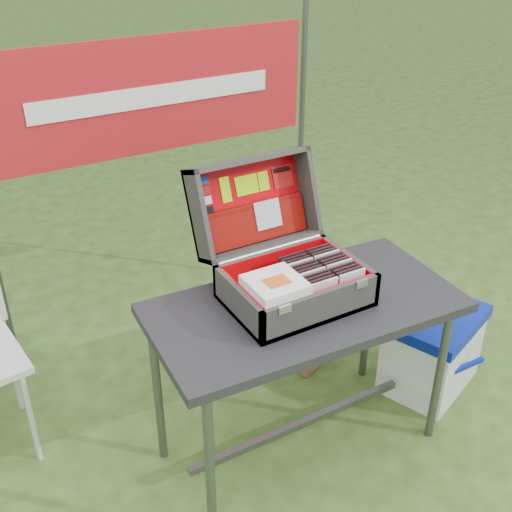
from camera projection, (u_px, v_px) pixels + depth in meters
ground at (270, 444)px, 2.85m from camera, size 80.00×80.00×0.00m
table at (302, 379)px, 2.66m from camera, size 1.24×0.67×0.75m
table_top at (305, 308)px, 2.49m from camera, size 1.24×0.67×0.04m
table_leg_fl at (210, 474)px, 2.26m from camera, size 0.04×0.04×0.71m
table_leg_fr at (440, 373)px, 2.73m from camera, size 0.04×0.04×0.71m
table_leg_bl at (158, 392)px, 2.62m from camera, size 0.04×0.04×0.71m
table_leg_br at (368, 316)px, 3.09m from camera, size 0.04×0.04×0.71m
table_brace at (300, 424)px, 2.79m from camera, size 1.06×0.03×0.03m
suitcase at (288, 242)px, 2.42m from camera, size 0.52×0.53×0.46m
suitcase_base_bottom at (295, 299)px, 2.49m from camera, size 0.52×0.37×0.02m
suitcase_base_wall_front at (322, 308)px, 2.32m from camera, size 0.52×0.02×0.14m
suitcase_base_wall_back at (272, 266)px, 2.59m from camera, size 0.52×0.02×0.14m
suitcase_base_wall_left at (238, 304)px, 2.35m from camera, size 0.02×0.37×0.14m
suitcase_base_wall_right at (348, 269)px, 2.56m from camera, size 0.02×0.37×0.14m
suitcase_liner_floor at (295, 296)px, 2.48m from camera, size 0.48×0.33×0.01m
suitcase_latch_left at (285, 309)px, 2.21m from camera, size 0.05×0.01×0.03m
suitcase_latch_right at (362, 283)px, 2.36m from camera, size 0.05×0.01×0.03m
suitcase_hinge at (271, 249)px, 2.56m from camera, size 0.47×0.02×0.02m
suitcase_lid_back at (248, 203)px, 2.64m from camera, size 0.52×0.15×0.36m
suitcase_lid_rim_far at (247, 160)px, 2.55m from camera, size 0.52×0.14×0.07m
suitcase_lid_rim_near at (262, 245)px, 2.62m from camera, size 0.52×0.14×0.07m
suitcase_lid_rim_left at (199, 217)px, 2.48m from camera, size 0.02×0.26×0.40m
suitcase_lid_rim_right at (306, 191)px, 2.69m from camera, size 0.02×0.26×0.40m
suitcase_lid_liner at (249, 203)px, 2.62m from camera, size 0.48×0.12×0.31m
suitcase_liner_wall_front at (320, 304)px, 2.33m from camera, size 0.48×0.01×0.12m
suitcase_liner_wall_back at (274, 265)px, 2.57m from camera, size 0.48×0.01×0.12m
suitcase_liner_wall_left at (241, 301)px, 2.35m from camera, size 0.01×0.33×0.12m
suitcase_liner_wall_right at (345, 268)px, 2.55m from camera, size 0.01×0.33×0.12m
suitcase_lid_pocket at (255, 224)px, 2.63m from camera, size 0.46×0.08×0.15m
suitcase_pocket_edge at (253, 206)px, 2.60m from camera, size 0.45×0.03×0.03m
suitcase_pocket_cd at (268, 214)px, 2.63m from camera, size 0.12×0.05×0.11m
lid_sticker_cc_a at (202, 181)px, 2.51m from camera, size 0.05×0.01×0.03m
lid_sticker_cc_b at (204, 191)px, 2.52m from camera, size 0.05×0.01×0.03m
lid_sticker_cc_c at (206, 201)px, 2.53m from camera, size 0.05×0.01×0.03m
lid_sticker_cc_d at (208, 211)px, 2.53m from camera, size 0.05×0.01×0.03m
lid_card_neon_tall at (226, 190)px, 2.56m from camera, size 0.04×0.04×0.10m
lid_card_neon_main at (247, 185)px, 2.60m from camera, size 0.10×0.03×0.08m
lid_card_neon_small at (264, 181)px, 2.64m from camera, size 0.05×0.03×0.08m
lid_sticker_band at (283, 177)px, 2.68m from camera, size 0.09×0.03×0.09m
lid_sticker_band_bar at (282, 170)px, 2.67m from camera, size 0.08×0.01×0.02m
cd_left_0 at (324, 296)px, 2.35m from camera, size 0.12×0.01×0.13m
cd_left_1 at (321, 293)px, 2.37m from camera, size 0.12×0.01×0.13m
cd_left_2 at (318, 291)px, 2.38m from camera, size 0.12×0.01×0.13m
cd_left_3 at (314, 288)px, 2.40m from camera, size 0.12×0.01×0.13m
cd_left_4 at (311, 286)px, 2.41m from camera, size 0.12×0.01×0.13m
cd_left_5 at (308, 283)px, 2.43m from camera, size 0.12×0.01×0.13m
cd_left_6 at (305, 281)px, 2.45m from camera, size 0.12×0.01×0.13m
cd_left_7 at (302, 278)px, 2.46m from camera, size 0.12×0.01×0.13m
cd_left_8 at (299, 276)px, 2.48m from camera, size 0.12×0.01×0.13m
cd_left_9 at (297, 273)px, 2.49m from camera, size 0.12×0.01×0.13m
cd_left_10 at (294, 271)px, 2.51m from camera, size 0.12×0.01×0.13m
cd_left_11 at (291, 269)px, 2.52m from camera, size 0.12×0.01×0.13m
cd_right_0 at (351, 287)px, 2.41m from camera, size 0.12×0.01×0.13m
cd_right_1 at (348, 284)px, 2.42m from camera, size 0.12×0.01×0.13m
cd_right_2 at (345, 282)px, 2.44m from camera, size 0.12×0.01×0.13m
cd_right_3 at (342, 279)px, 2.45m from camera, size 0.12×0.01×0.13m
cd_right_4 at (338, 277)px, 2.47m from camera, size 0.12×0.01×0.13m
cd_right_5 at (335, 275)px, 2.48m from camera, size 0.12×0.01×0.13m
cd_right_6 at (332, 272)px, 2.50m from camera, size 0.12×0.01×0.13m
cd_right_7 at (329, 270)px, 2.51m from camera, size 0.12×0.01×0.13m
cd_right_8 at (326, 268)px, 2.53m from camera, size 0.12×0.01×0.13m
cd_right_9 at (323, 265)px, 2.55m from camera, size 0.12×0.01×0.13m
cd_right_10 at (320, 263)px, 2.56m from camera, size 0.12×0.01×0.13m
cd_right_11 at (317, 261)px, 2.58m from camera, size 0.12×0.01×0.13m
songbook_0 at (275, 288)px, 2.31m from camera, size 0.20×0.20×0.00m
songbook_1 at (275, 287)px, 2.31m from camera, size 0.20×0.20×0.00m
songbook_2 at (275, 286)px, 2.30m from camera, size 0.20×0.20×0.00m
songbook_3 at (275, 284)px, 2.30m from camera, size 0.20×0.20×0.00m
songbook_4 at (275, 283)px, 2.30m from camera, size 0.20×0.20×0.00m
songbook_5 at (275, 282)px, 2.30m from camera, size 0.20×0.20×0.00m
songbook_6 at (275, 281)px, 2.29m from camera, size 0.20×0.20×0.00m
songbook_graphic at (277, 281)px, 2.28m from camera, size 0.09×0.07×0.00m
cooler at (432, 349)px, 3.11m from camera, size 0.57×0.50×0.41m
cooler_body at (431, 354)px, 3.12m from camera, size 0.54×0.47×0.36m
cooler_lid at (437, 319)px, 3.02m from camera, size 0.57×0.50×0.06m
cooler_handle at (461, 368)px, 2.96m from camera, size 0.28×0.02×0.02m
chair_leg_fr at (31, 418)px, 2.66m from camera, size 0.02×0.02×0.48m
chair_leg_br at (13, 369)px, 2.93m from camera, size 0.02×0.02×0.48m
cardboard_box at (322, 318)px, 3.30m from camera, size 0.44×0.28×0.45m
banner_post_right at (300, 153)px, 3.62m from camera, size 0.03×0.03×1.70m
banner at (154, 95)px, 3.02m from camera, size 1.60×0.02×0.55m
banner_text at (155, 96)px, 3.01m from camera, size 1.20×0.00×0.10m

